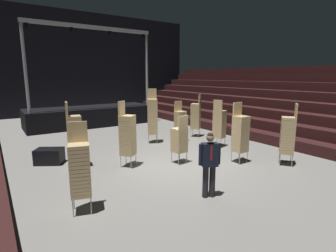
{
  "coord_description": "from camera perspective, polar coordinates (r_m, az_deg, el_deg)",
  "views": [
    {
      "loc": [
        -5.11,
        -7.01,
        3.04
      ],
      "look_at": [
        -0.29,
        0.15,
        1.4
      ],
      "focal_mm": 28.28,
      "sensor_mm": 36.0,
      "label": 1
    }
  ],
  "objects": [
    {
      "name": "ground_plane",
      "position": [
        9.2,
        2.03,
        -8.86
      ],
      "size": [
        22.0,
        30.0,
        0.1
      ],
      "primitive_type": "cube",
      "color": "slate"
    },
    {
      "name": "arena_end_wall",
      "position": [
        22.61,
        -21.4,
        12.48
      ],
      "size": [
        22.0,
        0.3,
        8.0
      ],
      "primitive_type": "cube",
      "color": "black",
      "rests_on": "ground_plane"
    },
    {
      "name": "bleacher_bank_right",
      "position": [
        15.41,
        24.65,
        5.18
      ],
      "size": [
        6.0,
        24.0,
        3.6
      ],
      "rotation": [
        0.0,
        0.0,
        -1.57
      ],
      "color": "black",
      "rests_on": "ground_plane"
    },
    {
      "name": "stage_riser",
      "position": [
        17.18,
        -16.35,
        2.39
      ],
      "size": [
        7.48,
        2.59,
        5.8
      ],
      "color": "black",
      "rests_on": "ground_plane"
    },
    {
      "name": "man_with_tie",
      "position": [
        6.72,
        8.95,
        -7.52
      ],
      "size": [
        0.56,
        0.37,
        1.68
      ],
      "rotation": [
        0.0,
        0.0,
        2.73
      ],
      "color": "black",
      "rests_on": "ground_plane"
    },
    {
      "name": "chair_stack_front_left",
      "position": [
        8.95,
        -8.73,
        -1.81
      ],
      "size": [
        0.62,
        0.62,
        2.22
      ],
      "rotation": [
        0.0,
        0.0,
        3.81
      ],
      "color": "#B2B5BA",
      "rests_on": "ground_plane"
    },
    {
      "name": "chair_stack_front_right",
      "position": [
        11.58,
        11.02,
        0.55
      ],
      "size": [
        0.55,
        0.55,
        2.05
      ],
      "rotation": [
        0.0,
        0.0,
        5.01
      ],
      "color": "#B2B5BA",
      "rests_on": "ground_plane"
    },
    {
      "name": "chair_stack_mid_left",
      "position": [
        13.39,
        6.01,
        2.24
      ],
      "size": [
        0.62,
        0.62,
        2.14
      ],
      "rotation": [
        0.0,
        0.0,
        0.66
      ],
      "color": "#B2B5BA",
      "rests_on": "ground_plane"
    },
    {
      "name": "chair_stack_mid_right",
      "position": [
        9.89,
        24.42,
        -1.71
      ],
      "size": [
        0.62,
        0.62,
        2.14
      ],
      "rotation": [
        0.0,
        0.0,
        0.64
      ],
      "color": "#B2B5BA",
      "rests_on": "ground_plane"
    },
    {
      "name": "chair_stack_mid_centre",
      "position": [
        12.43,
        2.66,
        1.04
      ],
      "size": [
        0.45,
        0.45,
        1.88
      ],
      "rotation": [
        0.0,
        0.0,
        3.11
      ],
      "color": "#B2B5BA",
      "rests_on": "ground_plane"
    },
    {
      "name": "chair_stack_rear_left",
      "position": [
        9.26,
        2.49,
        -2.86
      ],
      "size": [
        0.48,
        0.48,
        1.71
      ],
      "rotation": [
        0.0,
        0.0,
        0.09
      ],
      "color": "#B2B5BA",
      "rests_on": "ground_plane"
    },
    {
      "name": "chair_stack_rear_right",
      "position": [
        9.27,
        -19.5,
        -1.87
      ],
      "size": [
        0.5,
        0.5,
        2.22
      ],
      "rotation": [
        0.0,
        0.0,
        4.57
      ],
      "color": "#B2B5BA",
      "rests_on": "ground_plane"
    },
    {
      "name": "chair_stack_rear_centre",
      "position": [
        9.6,
        15.32,
        -1.47
      ],
      "size": [
        0.45,
        0.45,
        2.14
      ],
      "rotation": [
        0.0,
        0.0,
        3.11
      ],
      "color": "#B2B5BA",
      "rests_on": "ground_plane"
    },
    {
      "name": "chair_stack_aisle_left",
      "position": [
        12.05,
        -3.37,
        2.14
      ],
      "size": [
        0.6,
        0.6,
        2.48
      ],
      "rotation": [
        0.0,
        0.0,
        2.64
      ],
      "color": "#B2B5BA",
      "rests_on": "ground_plane"
    },
    {
      "name": "chair_stack_aisle_right",
      "position": [
        6.22,
        -18.44,
        -8.7
      ],
      "size": [
        0.55,
        0.55,
        2.05
      ],
      "rotation": [
        0.0,
        0.0,
        2.85
      ],
      "color": "#B2B5BA",
      "rests_on": "ground_plane"
    },
    {
      "name": "equipment_road_case",
      "position": [
        10.22,
        -24.19,
        -5.95
      ],
      "size": [
        1.08,
        0.98,
        0.53
      ],
      "primitive_type": "cube",
      "rotation": [
        0.0,
        0.0,
        -0.55
      ],
      "color": "black",
      "rests_on": "ground_plane"
    }
  ]
}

